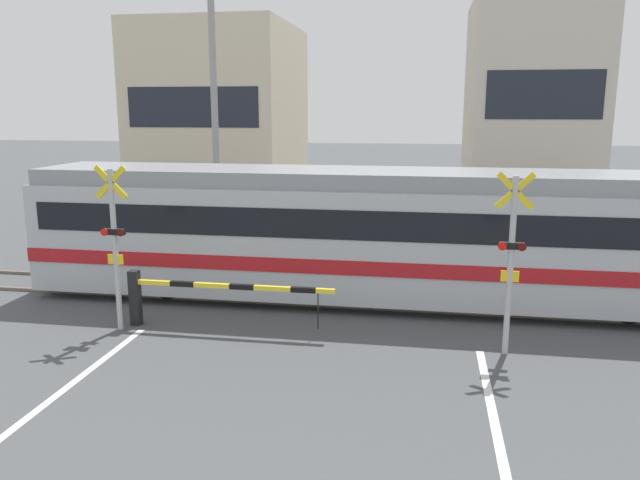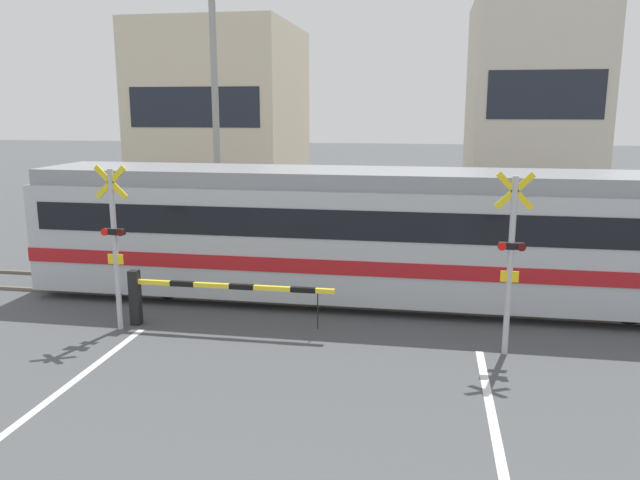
% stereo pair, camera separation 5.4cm
% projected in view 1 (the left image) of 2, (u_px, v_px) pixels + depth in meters
% --- Properties ---
extents(rail_track_near, '(50.00, 0.10, 0.08)m').
position_uv_depth(rail_track_near, '(321.00, 305.00, 14.27)').
color(rail_track_near, '#6B6051').
rests_on(rail_track_near, ground_plane).
extents(rail_track_far, '(50.00, 0.10, 0.08)m').
position_uv_depth(rail_track_far, '(331.00, 288.00, 15.65)').
color(rail_track_far, '#6B6051').
rests_on(rail_track_far, ground_plane).
extents(commuter_train, '(16.67, 2.66, 3.08)m').
position_uv_depth(commuter_train, '(388.00, 232.00, 14.39)').
color(commuter_train, '#B7BCC1').
rests_on(commuter_train, ground_plane).
extents(crossing_barrier_near, '(4.31, 0.20, 1.17)m').
position_uv_depth(crossing_barrier_near, '(187.00, 292.00, 12.76)').
color(crossing_barrier_near, black).
rests_on(crossing_barrier_near, ground_plane).
extents(crossing_barrier_far, '(4.31, 0.20, 1.17)m').
position_uv_depth(crossing_barrier_far, '(432.00, 244.00, 17.34)').
color(crossing_barrier_far, black).
rests_on(crossing_barrier_far, ground_plane).
extents(crossing_signal_left, '(0.68, 0.15, 3.37)m').
position_uv_depth(crossing_signal_left, '(115.00, 241.00, 12.45)').
color(crossing_signal_left, '#B2B2B7').
rests_on(crossing_signal_left, ground_plane).
extents(crossing_signal_right, '(0.68, 0.15, 3.37)m').
position_uv_depth(crossing_signal_right, '(511.00, 256.00, 11.18)').
color(crossing_signal_right, '#B2B2B7').
rests_on(crossing_signal_right, ground_plane).
extents(building_left_of_street, '(6.67, 7.78, 8.20)m').
position_uv_depth(building_left_of_street, '(223.00, 116.00, 29.40)').
color(building_left_of_street, beige).
rests_on(building_left_of_street, ground_plane).
extents(building_right_of_street, '(5.04, 7.78, 9.02)m').
position_uv_depth(building_right_of_street, '(528.00, 107.00, 27.02)').
color(building_right_of_street, beige).
rests_on(building_right_of_street, ground_plane).
extents(utility_pole_streetside, '(0.22, 0.22, 7.99)m').
position_uv_depth(utility_pole_streetside, '(215.00, 123.00, 20.26)').
color(utility_pole_streetside, gray).
rests_on(utility_pole_streetside, ground_plane).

